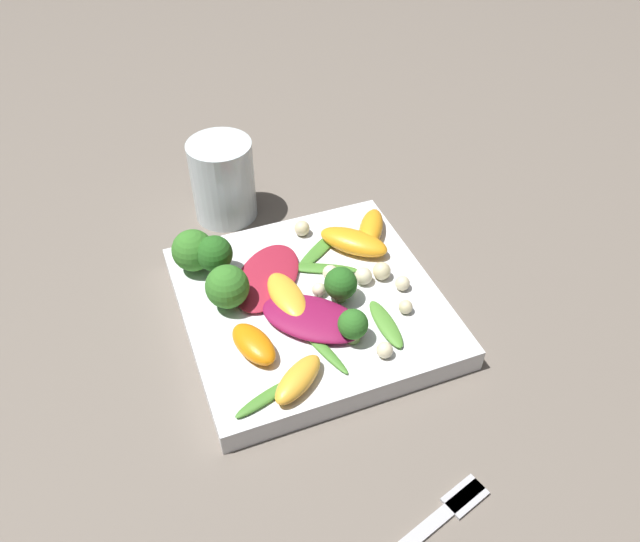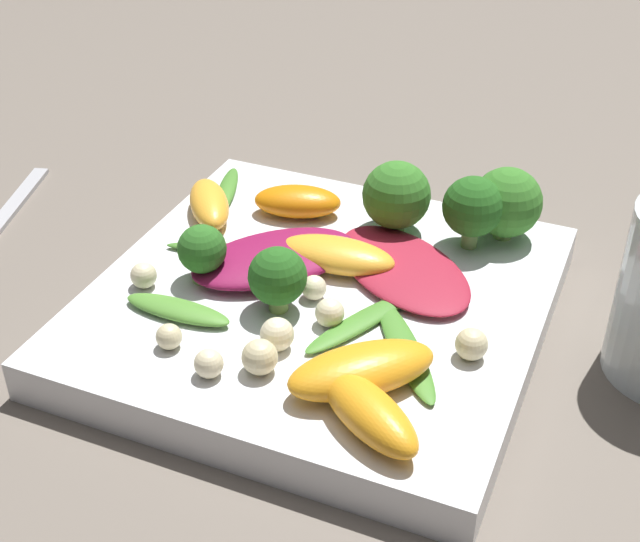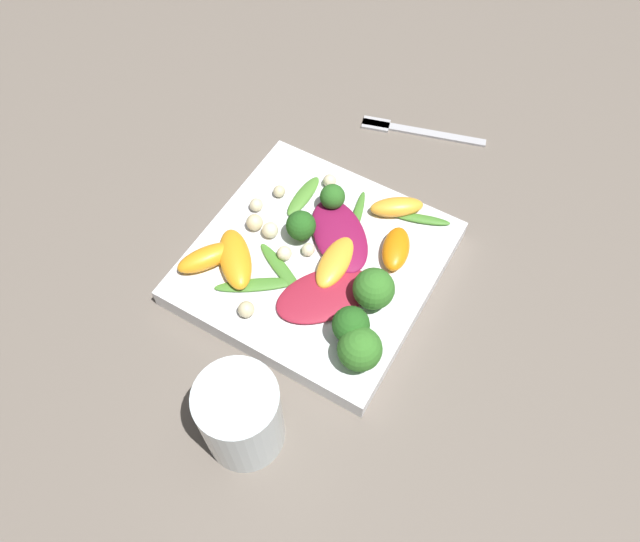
{
  "view_description": "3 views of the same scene",
  "coord_description": "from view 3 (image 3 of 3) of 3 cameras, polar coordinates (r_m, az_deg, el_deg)",
  "views": [
    {
      "loc": [
        -0.41,
        0.15,
        0.47
      ],
      "look_at": [
        0.01,
        -0.02,
        0.04
      ],
      "focal_mm": 35.0,
      "sensor_mm": 36.0,
      "label": 1
    },
    {
      "loc": [
        0.16,
        -0.39,
        0.32
      ],
      "look_at": [
        0.01,
        -0.01,
        0.05
      ],
      "focal_mm": 50.0,
      "sensor_mm": 36.0,
      "label": 2
    },
    {
      "loc": [
        0.32,
        0.19,
        0.59
      ],
      "look_at": [
        0.02,
        0.02,
        0.03
      ],
      "focal_mm": 35.0,
      "sensor_mm": 36.0,
      "label": 3
    }
  ],
  "objects": [
    {
      "name": "broccoli_floret_3",
      "position": [
        0.7,
        1.15,
        6.73
      ],
      "size": [
        0.03,
        0.03,
        0.04
      ],
      "color": "#7A9E51",
      "rests_on": "plate"
    },
    {
      "name": "macadamia_nut_2",
      "position": [
        0.73,
        -3.74,
        7.28
      ],
      "size": [
        0.01,
        0.01,
        0.01
      ],
      "color": "beige",
      "rests_on": "plate"
    },
    {
      "name": "orange_segment_3",
      "position": [
        0.71,
        7.03,
        5.84
      ],
      "size": [
        0.06,
        0.06,
        0.02
      ],
      "color": "#FCAD33",
      "rests_on": "plate"
    },
    {
      "name": "ground_plane",
      "position": [
        0.7,
        -0.4,
        0.19
      ],
      "size": [
        2.4,
        2.4,
        0.0
      ],
      "primitive_type": "plane",
      "color": "#6B6056"
    },
    {
      "name": "arugula_sprig_1",
      "position": [
        0.72,
        -1.53,
        6.88
      ],
      "size": [
        0.06,
        0.02,
        0.01
      ],
      "color": "#518E33",
      "rests_on": "plate"
    },
    {
      "name": "broccoli_floret_0",
      "position": [
        0.6,
        3.66,
        -7.14
      ],
      "size": [
        0.04,
        0.04,
        0.05
      ],
      "color": "#7A9E51",
      "rests_on": "plate"
    },
    {
      "name": "arugula_sprig_2",
      "position": [
        0.66,
        -5.87,
        -1.26
      ],
      "size": [
        0.06,
        0.08,
        0.0
      ],
      "color": "#47842D",
      "rests_on": "plate"
    },
    {
      "name": "orange_segment_1",
      "position": [
        0.67,
        -7.76,
        1.11
      ],
      "size": [
        0.08,
        0.08,
        0.02
      ],
      "color": "orange",
      "rests_on": "plate"
    },
    {
      "name": "macadamia_nut_5",
      "position": [
        0.64,
        -6.76,
        -3.5
      ],
      "size": [
        0.02,
        0.02,
        0.02
      ],
      "color": "beige",
      "rests_on": "plate"
    },
    {
      "name": "broccoli_floret_4",
      "position": [
        0.63,
        4.94,
        -1.65
      ],
      "size": [
        0.04,
        0.04,
        0.05
      ],
      "color": "#7A9E51",
      "rests_on": "plate"
    },
    {
      "name": "arugula_sprig_3",
      "position": [
        0.67,
        -3.58,
        0.21
      ],
      "size": [
        0.05,
        0.08,
        0.0
      ],
      "color": "#47842D",
      "rests_on": "plate"
    },
    {
      "name": "macadamia_nut_3",
      "position": [
        0.69,
        -4.74,
        3.54
      ],
      "size": [
        0.02,
        0.02,
        0.02
      ],
      "color": "beige",
      "rests_on": "plate"
    },
    {
      "name": "macadamia_nut_0",
      "position": [
        0.73,
        0.89,
        8.25
      ],
      "size": [
        0.02,
        0.02,
        0.02
      ],
      "color": "beige",
      "rests_on": "plate"
    },
    {
      "name": "arugula_sprig_0",
      "position": [
        0.71,
        9.31,
        4.71
      ],
      "size": [
        0.03,
        0.06,
        0.01
      ],
      "color": "#47842D",
      "rests_on": "plate"
    },
    {
      "name": "radicchio_leaf_1",
      "position": [
        0.69,
        1.79,
        3.3
      ],
      "size": [
        0.11,
        0.11,
        0.01
      ],
      "color": "maroon",
      "rests_on": "plate"
    },
    {
      "name": "orange_segment_2",
      "position": [
        0.68,
        -10.31,
        1.21
      ],
      "size": [
        0.07,
        0.06,
        0.02
      ],
      "color": "orange",
      "rests_on": "plate"
    },
    {
      "name": "broccoli_floret_1",
      "position": [
        0.68,
        -1.75,
        4.14
      ],
      "size": [
        0.03,
        0.03,
        0.04
      ],
      "color": "#7A9E51",
      "rests_on": "plate"
    },
    {
      "name": "orange_segment_4",
      "position": [
        0.68,
        6.95,
        2.03
      ],
      "size": [
        0.06,
        0.04,
        0.02
      ],
      "color": "orange",
      "rests_on": "plate"
    },
    {
      "name": "macadamia_nut_7",
      "position": [
        0.71,
        -5.85,
        6.04
      ],
      "size": [
        0.02,
        0.02,
        0.02
      ],
      "color": "beige",
      "rests_on": "plate"
    },
    {
      "name": "broccoli_floret_2",
      "position": [
        0.61,
        2.84,
        -4.97
      ],
      "size": [
        0.04,
        0.04,
        0.05
      ],
      "color": "#84AD5B",
      "rests_on": "plate"
    },
    {
      "name": "macadamia_nut_6",
      "position": [
        0.68,
        -1.08,
        1.98
      ],
      "size": [
        0.01,
        0.01,
        0.01
      ],
      "color": "beige",
      "rests_on": "plate"
    },
    {
      "name": "drinking_glass",
      "position": [
        0.58,
        -7.24,
        -13.05
      ],
      "size": [
        0.08,
        0.08,
        0.1
      ],
      "color": "silver",
      "rests_on": "ground_plane"
    },
    {
      "name": "arugula_sprig_4",
      "position": [
        0.71,
        3.33,
        4.78
      ],
      "size": [
        0.08,
        0.03,
        0.01
      ],
      "color": "#47842D",
      "rests_on": "plate"
    },
    {
      "name": "radicchio_leaf_0",
      "position": [
        0.65,
        0.4,
        -2.2
      ],
      "size": [
        0.12,
        0.11,
        0.01
      ],
      "color": "maroon",
      "rests_on": "plate"
    },
    {
      "name": "plate",
      "position": [
        0.69,
        -0.4,
        0.75
      ],
      "size": [
        0.25,
        0.25,
        0.03
      ],
      "color": "white",
      "rests_on": "ground_plane"
    },
    {
      "name": "macadamia_nut_1",
      "position": [
        0.7,
        -5.79,
        4.72
      ],
      "size": [
        0.02,
        0.02,
        0.02
      ],
      "color": "beige",
      "rests_on": "plate"
    },
    {
      "name": "macadamia_nut_4",
      "position": [
        0.67,
        -3.28,
        1.63
      ],
      "size": [
        0.02,
        0.02,
        0.02
      ],
      "color": "beige",
      "rests_on": "plate"
    },
    {
      "name": "fork",
      "position": [
        0.84,
        8.19,
        12.72
      ],
      "size": [
        0.06,
        0.16,
        0.01
      ],
      "color": "#B2B2B7",
      "rests_on": "ground_plane"
    },
    {
      "name": "orange_segment_0",
      "position": [
        0.66,
        1.22,
        0.56
      ],
      "size": [
        0.07,
        0.04,
        0.02
      ],
      "color": "#FCAD33",
      "rests_on": "plate"
    }
  ]
}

